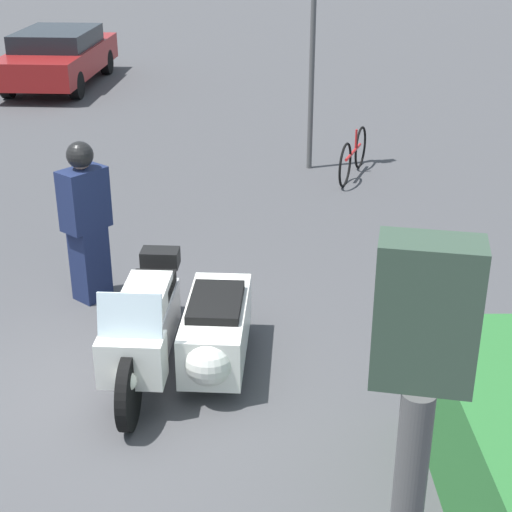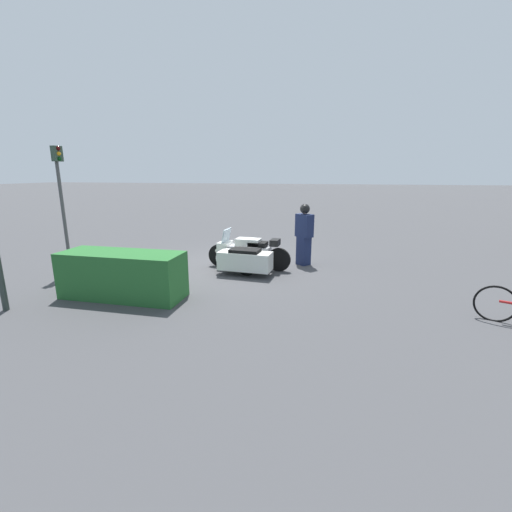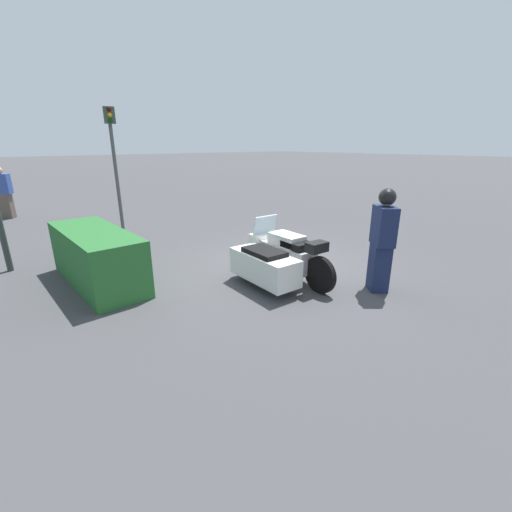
{
  "view_description": "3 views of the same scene",
  "coord_description": "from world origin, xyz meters",
  "px_view_note": "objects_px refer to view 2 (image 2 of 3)",
  "views": [
    {
      "loc": [
        6.04,
        1.23,
        4.2
      ],
      "look_at": [
        -1.04,
        1.31,
        1.0
      ],
      "focal_mm": 55.0,
      "sensor_mm": 36.0,
      "label": 1
    },
    {
      "loc": [
        -2.94,
        9.76,
        2.77
      ],
      "look_at": [
        -1.06,
        1.45,
        0.69
      ],
      "focal_mm": 24.0,
      "sensor_mm": 36.0,
      "label": 2
    },
    {
      "loc": [
        -5.05,
        4.98,
        2.6
      ],
      "look_at": [
        -0.88,
        1.34,
        0.77
      ],
      "focal_mm": 24.0,
      "sensor_mm": 36.0,
      "label": 3
    }
  ],
  "objects_px": {
    "officer_rider": "(304,233)",
    "hedge_bush_curbside": "(123,275)",
    "police_motorcycle": "(243,256)",
    "traffic_light_near": "(61,191)"
  },
  "relations": [
    {
      "from": "officer_rider",
      "to": "hedge_bush_curbside",
      "type": "distance_m",
      "value": 5.34
    },
    {
      "from": "police_motorcycle",
      "to": "officer_rider",
      "type": "bearing_deg",
      "value": -139.7
    },
    {
      "from": "officer_rider",
      "to": "traffic_light_near",
      "type": "bearing_deg",
      "value": 150.26
    },
    {
      "from": "hedge_bush_curbside",
      "to": "officer_rider",
      "type": "bearing_deg",
      "value": -134.91
    },
    {
      "from": "traffic_light_near",
      "to": "police_motorcycle",
      "type": "bearing_deg",
      "value": 24.2
    },
    {
      "from": "officer_rider",
      "to": "hedge_bush_curbside",
      "type": "height_order",
      "value": "officer_rider"
    },
    {
      "from": "officer_rider",
      "to": "traffic_light_near",
      "type": "xyz_separation_m",
      "value": [
        6.45,
        2.25,
        1.29
      ]
    },
    {
      "from": "traffic_light_near",
      "to": "officer_rider",
      "type": "bearing_deg",
      "value": 30.9
    },
    {
      "from": "police_motorcycle",
      "to": "hedge_bush_curbside",
      "type": "distance_m",
      "value": 3.37
    },
    {
      "from": "officer_rider",
      "to": "police_motorcycle",
      "type": "bearing_deg",
      "value": 167.2
    }
  ]
}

